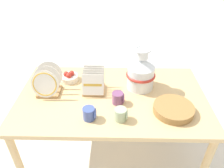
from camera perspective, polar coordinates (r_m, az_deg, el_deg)
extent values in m
plane|color=silver|center=(2.21, 0.00, -16.86)|extent=(14.00, 14.00, 0.00)
cube|color=tan|center=(1.74, 0.00, -3.44)|extent=(1.48, 0.87, 0.03)
cylinder|color=tan|center=(1.87, -23.25, -18.45)|extent=(0.06, 0.06, 0.63)
cylinder|color=tan|center=(1.85, 23.07, -19.22)|extent=(0.06, 0.06, 0.63)
cylinder|color=tan|center=(2.37, -16.81, -3.68)|extent=(0.06, 0.06, 0.63)
cylinder|color=tan|center=(2.35, 17.36, -4.11)|extent=(0.06, 0.06, 0.63)
cylinder|color=silver|center=(1.79, 7.45, 1.77)|extent=(0.21, 0.21, 0.19)
cone|color=silver|center=(1.72, 7.79, 5.55)|extent=(0.21, 0.21, 0.08)
cylinder|color=silver|center=(1.68, 7.99, 7.77)|extent=(0.09, 0.09, 0.07)
torus|color=silver|center=(1.67, 8.09, 8.90)|extent=(0.13, 0.13, 0.02)
torus|color=#B72D23|center=(1.77, 7.51, 2.41)|extent=(0.24, 0.24, 0.02)
cube|color=tan|center=(1.83, -15.98, -1.84)|extent=(0.17, 0.16, 0.02)
cylinder|color=tan|center=(1.87, -17.51, 0.51)|extent=(0.01, 0.01, 0.07)
cylinder|color=tan|center=(1.84, -13.90, 0.47)|extent=(0.01, 0.01, 0.07)
cylinder|color=white|center=(1.71, -17.18, -0.07)|extent=(0.21, 0.07, 0.21)
torus|color=gold|center=(1.71, -17.20, -0.09)|extent=(0.18, 0.06, 0.18)
cylinder|color=white|center=(1.76, -16.58, 1.23)|extent=(0.21, 0.07, 0.21)
cylinder|color=white|center=(1.82, -16.02, 2.44)|extent=(0.21, 0.07, 0.21)
cube|color=tan|center=(1.78, -4.70, -1.46)|extent=(0.17, 0.16, 0.02)
cylinder|color=tan|center=(1.82, -6.50, 0.95)|extent=(0.01, 0.01, 0.07)
cylinder|color=tan|center=(1.80, -2.66, 0.91)|extent=(0.01, 0.01, 0.07)
cube|color=white|center=(1.67, -5.06, -0.25)|extent=(0.16, 0.05, 0.16)
cube|color=white|center=(1.70, -4.95, 0.43)|extent=(0.16, 0.05, 0.16)
cube|color=white|center=(1.73, -4.84, 1.08)|extent=(0.16, 0.05, 0.16)
cube|color=white|center=(1.76, -4.74, 1.71)|extent=(0.16, 0.05, 0.16)
cube|color=white|center=(1.79, -4.64, 2.32)|extent=(0.16, 0.05, 0.16)
cube|color=gold|center=(1.67, -5.07, -0.27)|extent=(0.14, 0.01, 0.02)
cylinder|color=olive|center=(1.64, 15.63, -6.90)|extent=(0.29, 0.29, 0.01)
cylinder|color=olive|center=(1.64, 15.68, -6.67)|extent=(0.29, 0.29, 0.01)
cylinder|color=olive|center=(1.63, 15.73, -6.43)|extent=(0.29, 0.29, 0.01)
cylinder|color=olive|center=(1.62, 15.78, -6.19)|extent=(0.29, 0.29, 0.01)
cylinder|color=olive|center=(1.62, 15.83, -5.95)|extent=(0.29, 0.29, 0.01)
cylinder|color=olive|center=(1.61, 15.88, -5.70)|extent=(0.29, 0.29, 0.01)
cylinder|color=#9EB28E|center=(1.50, 2.20, -7.94)|extent=(0.08, 0.08, 0.09)
torus|color=#9EB28E|center=(1.50, 3.83, -7.90)|extent=(0.02, 0.07, 0.07)
cylinder|color=#42569E|center=(1.51, -6.07, -7.68)|extent=(0.08, 0.08, 0.09)
torus|color=#42569E|center=(1.51, -4.47, -7.67)|extent=(0.02, 0.07, 0.07)
cylinder|color=#7A4770|center=(1.63, 1.49, -3.69)|extent=(0.08, 0.08, 0.09)
torus|color=#7A4770|center=(1.63, 2.97, -3.66)|extent=(0.02, 0.07, 0.07)
cylinder|color=white|center=(1.93, -11.08, 1.58)|extent=(0.15, 0.15, 0.05)
sphere|color=#B72D23|center=(1.92, -11.88, 2.55)|extent=(0.05, 0.05, 0.05)
sphere|color=#B72D23|center=(1.92, -10.51, 2.76)|extent=(0.05, 0.05, 0.05)
sphere|color=#B72D23|center=(1.89, -11.22, 2.18)|extent=(0.05, 0.05, 0.05)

